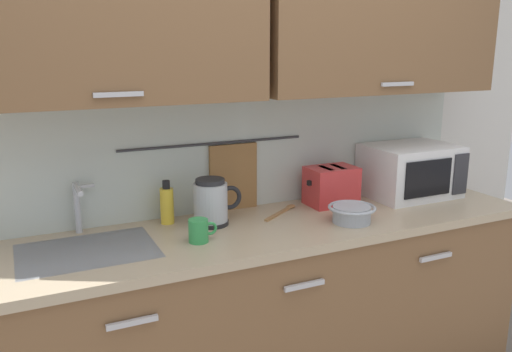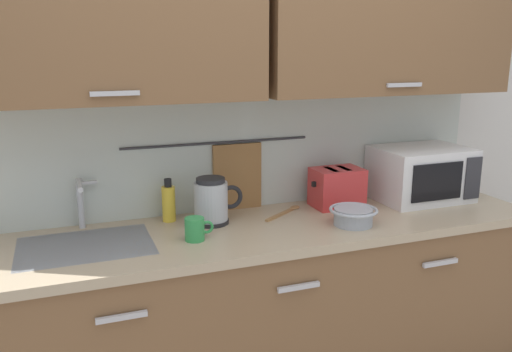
{
  "view_description": "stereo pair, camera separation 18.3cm",
  "coord_description": "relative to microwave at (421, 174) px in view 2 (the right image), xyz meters",
  "views": [
    {
      "loc": [
        -1.01,
        -1.7,
        1.67
      ],
      "look_at": [
        -0.05,
        0.33,
        1.12
      ],
      "focal_mm": 37.21,
      "sensor_mm": 36.0,
      "label": 1
    },
    {
      "loc": [
        -0.84,
        -1.77,
        1.67
      ],
      "look_at": [
        -0.05,
        0.33,
        1.12
      ],
      "focal_mm": 37.21,
      "sensor_mm": 36.0,
      "label": 2
    }
  ],
  "objects": [
    {
      "name": "toaster",
      "position": [
        -0.46,
        0.04,
        -0.04
      ],
      "size": [
        0.26,
        0.17,
        0.19
      ],
      "color": "red",
      "rests_on": "counter_unit"
    },
    {
      "name": "counter_unit",
      "position": [
        -0.89,
        -0.11,
        -0.58
      ],
      "size": [
        2.53,
        0.64,
        0.9
      ],
      "color": "brown",
      "rests_on": "ground"
    },
    {
      "name": "sink_faucet",
      "position": [
        -1.66,
        0.12,
        0.01
      ],
      "size": [
        0.09,
        0.17,
        0.22
      ],
      "color": "#B2B5BA",
      "rests_on": "counter_unit"
    },
    {
      "name": "electric_kettle",
      "position": [
        -1.11,
        0.0,
        -0.03
      ],
      "size": [
        0.23,
        0.16,
        0.21
      ],
      "color": "black",
      "rests_on": "counter_unit"
    },
    {
      "name": "microwave",
      "position": [
        0.0,
        0.0,
        0.0
      ],
      "size": [
        0.46,
        0.35,
        0.27
      ],
      "color": "white",
      "rests_on": "counter_unit"
    },
    {
      "name": "back_wall_assembly",
      "position": [
        -0.88,
        0.12,
        0.49
      ],
      "size": [
        3.7,
        0.41,
        2.5
      ],
      "color": "silver",
      "rests_on": "ground"
    },
    {
      "name": "mug_near_sink",
      "position": [
        -1.23,
        -0.18,
        -0.09
      ],
      "size": [
        0.12,
        0.08,
        0.09
      ],
      "color": "green",
      "rests_on": "counter_unit"
    },
    {
      "name": "dish_soap_bottle",
      "position": [
        -1.28,
        0.1,
        -0.05
      ],
      "size": [
        0.06,
        0.06,
        0.2
      ],
      "color": "yellow",
      "rests_on": "counter_unit"
    },
    {
      "name": "mixing_bowl",
      "position": [
        -0.53,
        -0.24,
        -0.09
      ],
      "size": [
        0.21,
        0.21,
        0.08
      ],
      "color": "#A5ADB7",
      "rests_on": "counter_unit"
    },
    {
      "name": "wooden_spoon",
      "position": [
        -0.74,
        0.03,
        -0.13
      ],
      "size": [
        0.24,
        0.18,
        0.01
      ],
      "color": "#9E7042",
      "rests_on": "counter_unit"
    }
  ]
}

